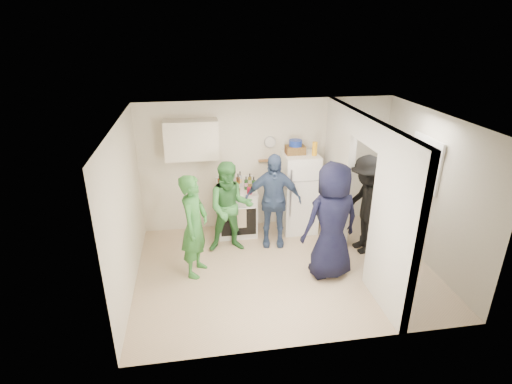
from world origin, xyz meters
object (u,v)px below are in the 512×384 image
stove (237,212)px  person_navy (332,221)px  fridge (299,193)px  person_denim (273,200)px  person_green_left (194,226)px  person_green_center (230,208)px  blue_bowl (296,143)px  wicker_basket (295,150)px  yellow_cup_stack_top (315,149)px  person_nook (366,205)px

stove → person_navy: bearing=-50.7°
fridge → person_denim: size_ratio=0.89×
person_green_left → person_green_center: (0.62, 0.63, -0.02)m
blue_bowl → person_denim: 1.14m
wicker_basket → person_navy: person_navy is taller
person_denim → yellow_cup_stack_top: bearing=33.2°
yellow_cup_stack_top → person_green_center: size_ratio=0.15×
person_green_left → person_denim: (1.39, 0.72, 0.02)m
person_denim → person_navy: bearing=-47.7°
person_nook → person_green_center: bearing=-103.5°
person_navy → person_green_center: bearing=-45.0°
fridge → blue_bowl: (-0.10, 0.05, 0.98)m
fridge → yellow_cup_stack_top: size_ratio=6.17×
blue_bowl → person_green_center: blue_bowl is taller
wicker_basket → person_green_center: 1.62m
fridge → person_navy: 1.57m
stove → wicker_basket: wicker_basket is taller
person_green_center → person_denim: person_denim is taller
person_green_center → person_denim: bearing=9.3°
fridge → person_navy: person_navy is taller
stove → blue_bowl: (1.11, 0.02, 1.30)m
wicker_basket → blue_bowl: size_ratio=1.46×
blue_bowl → person_navy: size_ratio=0.13×
yellow_cup_stack_top → person_green_center: (-1.60, -0.46, -0.84)m
person_green_center → yellow_cup_stack_top: bearing=18.1°
blue_bowl → yellow_cup_stack_top: blue_bowl is taller
yellow_cup_stack_top → person_nook: yellow_cup_stack_top is taller
person_navy → fridge: bearing=-97.3°
yellow_cup_stack_top → person_green_left: yellow_cup_stack_top is taller
person_green_center → person_navy: person_navy is taller
yellow_cup_stack_top → person_denim: yellow_cup_stack_top is taller
person_green_center → person_navy: bearing=-32.2°
fridge → person_denim: 0.77m
wicker_basket → person_green_left: wicker_basket is taller
fridge → person_navy: (0.10, -1.56, 0.18)m
stove → person_navy: (1.30, -1.59, 0.50)m
blue_bowl → person_green_center: size_ratio=0.15×
stove → person_green_left: 1.51m
wicker_basket → person_navy: bearing=-83.1°
person_green_center → person_navy: 1.78m
yellow_cup_stack_top → person_nook: bearing=-49.9°
fridge → blue_bowl: size_ratio=6.42×
wicker_basket → person_navy: 1.75m
wicker_basket → yellow_cup_stack_top: (0.32, -0.15, 0.05)m
yellow_cup_stack_top → person_green_left: size_ratio=0.15×
person_denim → person_nook: person_nook is taller
blue_bowl → yellow_cup_stack_top: size_ratio=0.96×
person_green_center → wicker_basket: bearing=27.6°
blue_bowl → person_navy: bearing=-83.1°
blue_bowl → person_navy: person_navy is taller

